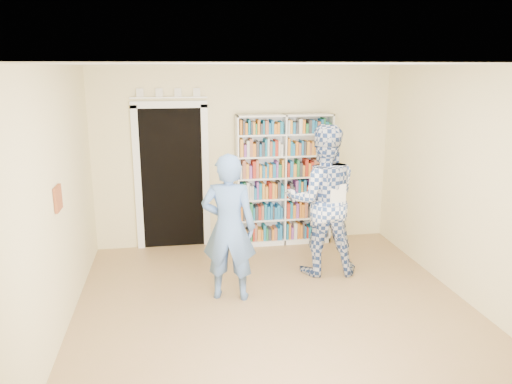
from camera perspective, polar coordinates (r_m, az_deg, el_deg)
floor at (r=5.67m, az=2.61°, el=-14.06°), size 5.00×5.00×0.00m
ceiling at (r=5.00m, az=2.96°, el=14.37°), size 5.00×5.00×0.00m
wall_back at (r=7.58m, az=-1.30°, el=4.04°), size 4.50×0.00×4.50m
wall_left at (r=5.19m, az=-22.30°, el=-1.78°), size 0.00×5.00×5.00m
wall_right at (r=6.06m, az=24.04°, el=0.23°), size 0.00×5.00×5.00m
bookshelf at (r=7.60m, az=3.21°, el=1.42°), size 1.45×0.27×1.99m
doorway at (r=7.51m, az=-9.60°, el=2.43°), size 1.10×0.08×2.43m
wall_art at (r=5.36m, az=-21.70°, el=-0.68°), size 0.03×0.25×0.25m
man_blue at (r=5.79m, az=-3.13°, el=-4.08°), size 0.72×0.57×1.74m
man_plaid at (r=6.54m, az=7.57°, el=-0.96°), size 1.05×0.86×1.98m
paper_sheet at (r=6.30m, az=9.37°, el=-0.61°), size 0.22×0.07×0.32m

